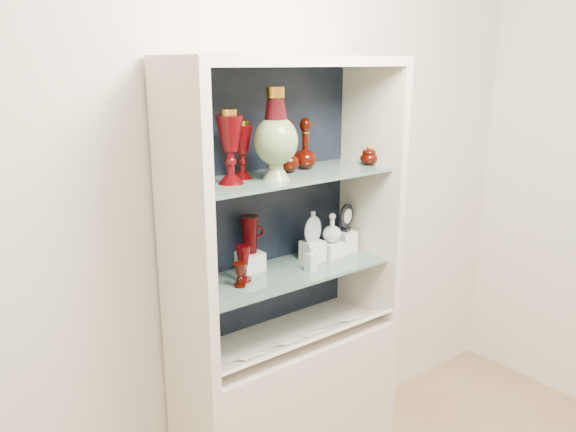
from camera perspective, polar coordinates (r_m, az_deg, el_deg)
wall_back at (r=2.47m, az=-3.13°, el=3.30°), size 3.50×0.02×2.80m
cabinet_base at (r=2.72m, az=0.00°, el=-19.15°), size 1.00×0.40×0.75m
cabinet_back_panel at (r=2.47m, az=-2.70°, el=1.48°), size 0.98×0.02×1.15m
cabinet_side_left at (r=2.07m, az=-10.56°, el=-1.48°), size 0.04×0.40×1.15m
cabinet_side_right at (r=2.63m, az=8.30°, el=2.22°), size 0.04×0.40×1.15m
cabinet_top_cap at (r=2.24m, az=0.00°, el=15.47°), size 1.00×0.40×0.04m
shelf_lower at (r=2.42m, az=-0.29°, el=-5.76°), size 0.92×0.34×0.01m
shelf_upper at (r=2.30m, az=-0.31°, el=4.04°), size 0.92×0.34×0.01m
label_ledge at (r=2.44m, az=1.62°, el=-12.43°), size 0.92×0.17×0.09m
label_card_0 at (r=2.45m, az=2.34°, el=-11.86°), size 0.10×0.06×0.03m
label_card_1 at (r=2.60m, az=6.49°, el=-10.30°), size 0.10×0.06×0.03m
label_card_2 at (r=2.29m, az=-3.83°, el=-14.03°), size 0.10×0.06×0.03m
label_card_3 at (r=2.39m, az=0.16°, el=-12.65°), size 0.10×0.06×0.03m
pedestal_lamp_left at (r=2.12m, az=-5.90°, el=7.00°), size 0.14×0.14×0.28m
pedestal_lamp_right at (r=2.22m, az=-4.69°, el=6.72°), size 0.10×0.10×0.23m
enamel_urn at (r=2.18m, az=-1.24°, el=8.31°), size 0.19×0.19×0.36m
ruby_decanter_a at (r=2.34m, az=-0.00°, el=7.43°), size 0.11×0.11×0.25m
ruby_decanter_b at (r=2.42m, az=1.75°, el=7.52°), size 0.13×0.13×0.23m
lidded_bowl at (r=2.55m, az=8.22°, el=6.14°), size 0.10×0.10×0.09m
cobalt_goblet at (r=2.12m, az=-8.85°, el=-6.49°), size 0.08×0.08×0.17m
ruby_goblet_tall at (r=2.30m, az=-4.54°, el=-4.82°), size 0.08×0.08×0.15m
ruby_goblet_small at (r=2.25m, az=-4.92°, el=-5.97°), size 0.05×0.05×0.10m
riser_ruby_pitcher at (r=2.42m, az=-3.87°, el=-4.60°), size 0.10×0.10×0.08m
ruby_pitcher at (r=2.39m, az=-3.92°, el=-1.88°), size 0.13×0.10×0.16m
clear_square_bottle at (r=2.40m, az=2.32°, el=-4.30°), size 0.04×0.04×0.12m
riser_flat_flask at (r=2.54m, az=2.52°, el=-3.55°), size 0.09×0.09×0.09m
flat_flask at (r=2.50m, az=2.55°, el=-1.01°), size 0.11×0.05×0.14m
riser_clear_round_decanter at (r=2.59m, az=4.45°, el=-3.41°), size 0.09×0.09×0.07m
clear_round_decanter at (r=2.56m, az=4.50°, el=-1.27°), size 0.11×0.11×0.13m
riser_cameo_medallion at (r=2.66m, az=5.89°, el=-2.55°), size 0.08×0.08×0.10m
cameo_medallion at (r=2.63m, az=5.96°, el=-0.12°), size 0.12×0.07×0.14m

